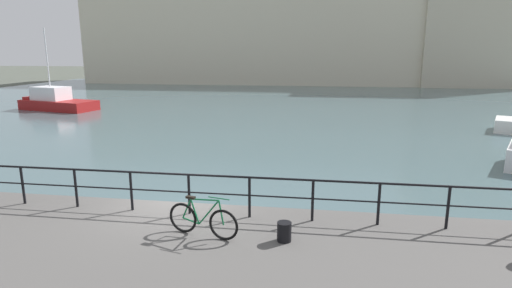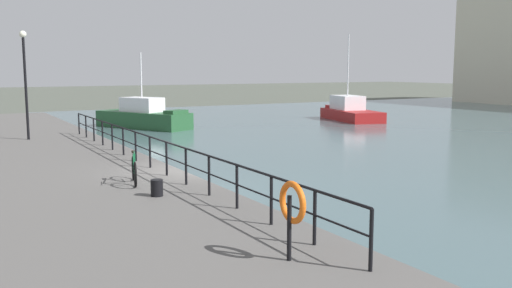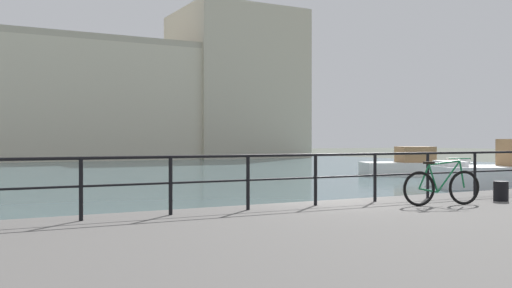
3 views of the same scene
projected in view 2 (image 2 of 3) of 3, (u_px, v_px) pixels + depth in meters
ground_plane at (183, 195)px, 18.26m from camera, size 240.00×240.00×0.00m
moored_small_launch at (350, 111)px, 45.02m from camera, size 7.09×4.10×6.89m
moored_cabin_cruiser at (143, 117)px, 38.97m from camera, size 7.57×5.29×5.27m
quay_railing at (150, 146)px, 18.53m from camera, size 22.17×0.07×1.08m
parked_bicycle at (134, 170)px, 15.99m from camera, size 1.73×0.49×0.98m
mooring_bollard at (157, 188)px, 14.43m from camera, size 0.32×0.32×0.44m
life_ring_stand at (292, 205)px, 9.50m from camera, size 0.75×0.16×1.40m
quay_lamp_post at (25, 71)px, 25.62m from camera, size 0.32×0.32×5.03m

